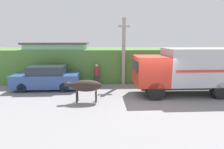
{
  "coord_description": "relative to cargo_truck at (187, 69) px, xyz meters",
  "views": [
    {
      "loc": [
        -2.91,
        -10.02,
        3.52
      ],
      "look_at": [
        -2.4,
        0.21,
        1.49
      ],
      "focal_mm": 28.0,
      "sensor_mm": 36.0,
      "label": 1
    }
  ],
  "objects": [
    {
      "name": "utility_pole",
      "position": [
        -3.79,
        2.74,
        0.98
      ],
      "size": [
        0.9,
        0.28,
        5.15
      ],
      "color": "#9E998E",
      "rests_on": "ground_plane"
    },
    {
      "name": "cargo_truck",
      "position": [
        0.0,
        0.0,
        0.0
      ],
      "size": [
        6.5,
        2.35,
        3.0
      ],
      "rotation": [
        0.0,
        0.0,
        -0.05
      ],
      "color": "#2D2D2D",
      "rests_on": "ground_plane"
    },
    {
      "name": "parked_suv",
      "position": [
        -9.44,
        1.72,
        -0.87
      ],
      "size": [
        4.56,
        1.82,
        1.72
      ],
      "rotation": [
        0.0,
        0.0,
        0.04
      ],
      "color": "#334C8C",
      "rests_on": "ground_plane"
    },
    {
      "name": "hillside_embankment",
      "position": [
        -2.45,
        5.96,
        -0.33
      ],
      "size": [
        32.0,
        5.95,
        2.73
      ],
      "color": "#4C7A38",
      "rests_on": "ground_plane"
    },
    {
      "name": "brown_cow",
      "position": [
        -6.4,
        -1.09,
        -0.74
      ],
      "size": [
        2.12,
        0.67,
        1.29
      ],
      "rotation": [
        0.0,
        0.0,
        0.17
      ],
      "color": "#2D231E",
      "rests_on": "ground_plane"
    },
    {
      "name": "ground_plane",
      "position": [
        -2.45,
        -0.74,
        -1.69
      ],
      "size": [
        60.0,
        60.0,
        0.0
      ],
      "primitive_type": "plane",
      "color": "gray"
    },
    {
      "name": "pedestrian_on_hill",
      "position": [
        -5.89,
        2.58,
        -0.76
      ],
      "size": [
        0.45,
        0.45,
        1.7
      ],
      "rotation": [
        0.0,
        0.0,
        3.44
      ],
      "color": "#38332D",
      "rests_on": "ground_plane"
    },
    {
      "name": "building_backdrop",
      "position": [
        -9.29,
        4.49,
        -0.02
      ],
      "size": [
        5.15,
        2.7,
        3.31
      ],
      "color": "#8CC69E",
      "rests_on": "ground_plane"
    }
  ]
}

